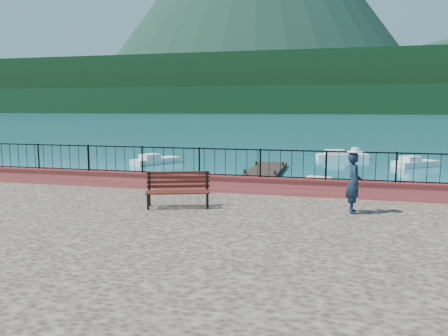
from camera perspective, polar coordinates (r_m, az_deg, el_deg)
The scene contains 14 objects.
ground at distance 12.00m, azimuth 3.18°, elevation -12.44°, with size 2000.00×2000.00×0.00m, color #19596B.
parapet at distance 15.14m, azimuth 5.86°, elevation -2.33°, with size 28.00×0.46×0.58m, color #C04C45.
railing at distance 15.03m, azimuth 5.90°, elevation 0.55°, with size 27.00×0.05×0.95m, color black.
dock at distance 23.76m, azimuth 3.88°, elevation -1.85°, with size 2.00×16.00×0.30m, color #2D231C.
far_forest at distance 311.10m, azimuth 13.75°, elevation 8.57°, with size 900.00×60.00×18.00m, color black.
foothills at distance 371.49m, azimuth 13.87°, elevation 10.43°, with size 900.00×120.00×44.00m, color black.
park_bench at distance 13.14m, azimuth -6.00°, elevation -3.80°, with size 2.00×1.18×1.05m.
person at distance 12.83m, azimuth 16.59°, elevation -1.85°, with size 0.63×0.42×1.73m, color #112234.
hat at distance 12.71m, azimuth 16.76°, elevation 2.27°, with size 0.44×0.44×0.12m, color silver.
boat_0 at distance 22.54m, azimuth -5.20°, elevation -1.76°, with size 3.72×1.30×0.80m, color silver.
boat_1 at distance 21.77m, azimuth 13.48°, elevation -2.28°, with size 3.40×1.30×0.80m, color white.
boat_3 at distance 32.98m, azimuth -8.88°, elevation 1.25°, with size 3.80×1.30×0.80m, color silver.
boat_4 at distance 36.73m, azimuth 15.17°, elevation 1.74°, with size 4.05×1.30×0.80m, color white.
boat_5 at distance 33.76m, azimuth 23.76°, elevation 0.82°, with size 3.30×1.30×0.80m, color silver.
Camera 1 is at (2.08, -11.06, 4.17)m, focal length 35.00 mm.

